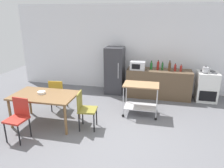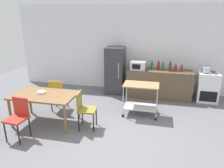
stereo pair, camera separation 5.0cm
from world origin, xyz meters
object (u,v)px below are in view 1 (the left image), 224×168
object	(u,v)px
chair_olive	(85,108)
bottle_sesame_oil	(169,67)
refrigerator	(115,70)
kitchen_cart	(141,94)
bottle_sparkling_water	(162,66)
kettle	(206,70)
chair_mustard	(58,93)
microwave	(138,65)
bottle_soda	(151,66)
dining_table	(45,98)
stove_oven	(207,86)
chair_red	(18,116)
bottle_vinegar	(175,68)
bottle_hot_sauce	(158,66)
bottle_olive_oil	(181,69)
fruit_bowl	(41,93)

from	to	relation	value
chair_olive	bottle_sesame_oil	distance (m)	3.07
chair_olive	refrigerator	size ratio (longest dim) A/B	0.57
refrigerator	kitchen_cart	world-z (taller)	refrigerator
bottle_sparkling_water	kettle	size ratio (longest dim) A/B	1.06
chair_mustard	bottle_sparkling_water	distance (m)	3.27
microwave	bottle_soda	size ratio (longest dim) A/B	1.69
chair_olive	refrigerator	bearing A→B (deg)	-10.85
dining_table	refrigerator	world-z (taller)	refrigerator
microwave	bottle_soda	world-z (taller)	bottle_soda
bottle_sesame_oil	dining_table	bearing A→B (deg)	-141.86
kitchen_cart	dining_table	bearing A→B (deg)	-156.09
chair_olive	bottle_sesame_oil	bearing A→B (deg)	-46.35
dining_table	stove_oven	xyz separation A→B (m)	(4.09, 2.39, -0.22)
chair_red	refrigerator	bearing A→B (deg)	71.58
chair_red	chair_olive	xyz separation A→B (m)	(1.22, 0.70, 0.00)
dining_table	bottle_soda	size ratio (longest dim) A/B	5.52
chair_olive	bottle_vinegar	distance (m)	3.18
chair_olive	bottle_sparkling_water	xyz separation A→B (m)	(1.71, 2.44, 0.49)
kitchen_cart	bottle_hot_sauce	size ratio (longest dim) A/B	2.96
dining_table	kettle	world-z (taller)	kettle
chair_olive	bottle_olive_oil	distance (m)	3.29
refrigerator	bottle_sesame_oil	world-z (taller)	refrigerator
chair_olive	bottle_hot_sauce	world-z (taller)	bottle_hot_sauce
refrigerator	microwave	bearing A→B (deg)	-14.01
kettle	kitchen_cart	bearing A→B (deg)	-143.39
chair_red	bottle_soda	world-z (taller)	bottle_soda
bottle_sesame_oil	fruit_bowl	size ratio (longest dim) A/B	1.70
refrigerator	bottle_olive_oil	size ratio (longest dim) A/B	6.79
chair_mustard	stove_oven	bearing A→B (deg)	-163.45
chair_mustard	refrigerator	size ratio (longest dim) A/B	0.57
bottle_vinegar	fruit_bowl	distance (m)	3.94
chair_red	stove_oven	world-z (taller)	stove_oven
chair_mustard	bottle_hot_sauce	size ratio (longest dim) A/B	2.90
kitchen_cart	bottle_soda	xyz separation A→B (m)	(0.19, 1.43, 0.44)
bottle_sesame_oil	refrigerator	bearing A→B (deg)	174.58
bottle_sesame_oil	bottle_olive_oil	size ratio (longest dim) A/B	1.42
microwave	bottle_olive_oil	size ratio (longest dim) A/B	2.01
chair_olive	bottle_soda	xyz separation A→B (m)	(1.37, 2.44, 0.49)
bottle_soda	dining_table	bearing A→B (deg)	-134.68
chair_olive	bottle_sparkling_water	distance (m)	3.02
bottle_soda	chair_olive	bearing A→B (deg)	-119.40
microwave	chair_mustard	bearing A→B (deg)	-142.06
bottle_hot_sauce	bottle_vinegar	bearing A→B (deg)	-5.63
bottle_olive_oil	bottle_soda	bearing A→B (deg)	173.73
refrigerator	kettle	distance (m)	2.80
chair_mustard	bottle_soda	distance (m)	2.98
bottle_soda	bottle_olive_oil	world-z (taller)	bottle_soda
dining_table	kettle	size ratio (longest dim) A/B	6.26
refrigerator	bottle_sesame_oil	distance (m)	1.77
microwave	bottle_hot_sauce	distance (m)	0.63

